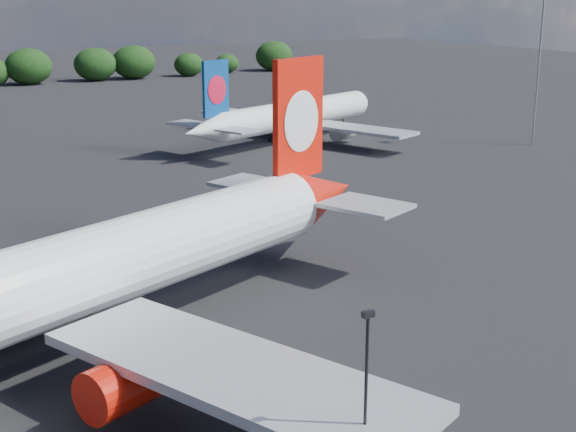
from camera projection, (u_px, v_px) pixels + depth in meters
qantas_airliner at (111, 265)px, 53.71m from camera, size 52.67×50.72×17.93m
china_southern_airliner at (289, 116)px, 126.10m from camera, size 41.40×39.82×13.99m
apron_lamp_post at (366, 398)px, 36.15m from camera, size 0.55×0.30×9.68m
floodlight_mast_near at (541, 39)px, 121.52m from camera, size 1.60×1.60×25.60m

